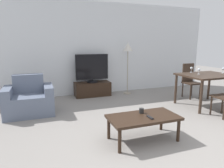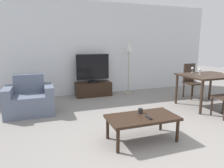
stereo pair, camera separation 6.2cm
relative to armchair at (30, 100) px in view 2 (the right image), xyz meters
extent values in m
plane|color=gray|center=(1.91, -2.44, -0.30)|extent=(18.00, 18.00, 0.00)
cube|color=silver|center=(1.91, 1.33, 1.05)|extent=(7.51, 0.06, 2.70)
cube|color=slate|center=(0.00, -0.03, -0.09)|extent=(0.63, 0.73, 0.43)
cube|color=slate|center=(0.00, 0.23, 0.33)|extent=(0.63, 0.20, 0.41)
cube|color=slate|center=(-0.41, -0.03, 0.00)|extent=(0.18, 0.73, 0.61)
cube|color=slate|center=(0.41, -0.03, 0.00)|extent=(0.18, 0.73, 0.61)
cube|color=black|center=(1.67, 1.03, -0.10)|extent=(1.02, 0.47, 0.40)
cylinder|color=black|center=(1.67, 1.03, 0.12)|extent=(0.32, 0.32, 0.03)
cylinder|color=black|center=(1.67, 1.03, 0.16)|extent=(0.04, 0.04, 0.05)
cube|color=black|center=(1.67, 1.03, 0.54)|extent=(0.95, 0.04, 0.73)
cube|color=black|center=(1.67, 1.01, 0.54)|extent=(0.91, 0.01, 0.69)
cube|color=black|center=(1.71, -1.92, 0.07)|extent=(1.09, 0.57, 0.04)
cylinder|color=black|center=(1.22, -2.15, -0.13)|extent=(0.05, 0.05, 0.36)
cylinder|color=black|center=(2.20, -2.15, -0.13)|extent=(0.05, 0.05, 0.36)
cylinder|color=black|center=(1.22, -1.69, -0.13)|extent=(0.05, 0.05, 0.36)
cylinder|color=black|center=(2.20, -1.69, -0.13)|extent=(0.05, 0.05, 0.36)
cube|color=#38281E|center=(4.01, -0.85, 0.45)|extent=(1.21, 0.96, 0.04)
cylinder|color=#38281E|center=(3.47, -1.28, 0.07)|extent=(0.06, 0.06, 0.74)
cylinder|color=#38281E|center=(3.47, -0.43, 0.07)|extent=(0.06, 0.06, 0.74)
cylinder|color=#38281E|center=(4.56, -0.43, 0.07)|extent=(0.06, 0.06, 0.74)
cylinder|color=#38281E|center=(3.64, -1.40, -0.10)|extent=(0.04, 0.04, 0.40)
cylinder|color=#38281E|center=(3.96, -1.40, -0.10)|extent=(0.04, 0.04, 0.40)
cube|color=#38281E|center=(4.23, -0.14, 0.12)|extent=(0.40, 0.40, 0.04)
cylinder|color=#38281E|center=(4.06, -0.30, -0.10)|extent=(0.04, 0.04, 0.40)
cylinder|color=#38281E|center=(4.39, -0.30, -0.10)|extent=(0.04, 0.04, 0.40)
cylinder|color=#38281E|center=(4.06, 0.02, -0.10)|extent=(0.04, 0.04, 0.40)
cylinder|color=#38281E|center=(4.39, 0.02, -0.10)|extent=(0.04, 0.04, 0.40)
cube|color=#38281E|center=(4.23, 0.04, 0.39)|extent=(0.37, 0.04, 0.51)
cylinder|color=gray|center=(2.74, 0.92, -0.29)|extent=(0.24, 0.24, 0.02)
cylinder|color=gray|center=(2.74, 0.92, 0.35)|extent=(0.02, 0.02, 1.26)
cone|color=beige|center=(2.74, 0.92, 1.11)|extent=(0.29, 0.29, 0.25)
cube|color=black|center=(1.77, -2.02, 0.10)|extent=(0.04, 0.15, 0.02)
cylinder|color=black|center=(1.75, -1.79, 0.13)|extent=(0.08, 0.08, 0.08)
cylinder|color=silver|center=(4.53, -0.84, 0.48)|extent=(0.06, 0.06, 0.01)
cylinder|color=silver|center=(4.53, -0.84, 0.52)|extent=(0.01, 0.01, 0.07)
cylinder|color=silver|center=(3.85, -0.76, 0.48)|extent=(0.06, 0.06, 0.01)
cylinder|color=silver|center=(3.85, -0.76, 0.52)|extent=(0.01, 0.01, 0.07)
sphere|color=silver|center=(3.85, -0.76, 0.59)|extent=(0.07, 0.07, 0.07)
cylinder|color=silver|center=(3.89, -0.46, 0.48)|extent=(0.06, 0.06, 0.01)
cylinder|color=silver|center=(3.89, -0.46, 0.52)|extent=(0.01, 0.01, 0.07)
sphere|color=silver|center=(3.89, -0.46, 0.59)|extent=(0.07, 0.07, 0.07)
camera|label=1|loc=(0.24, -4.50, 1.19)|focal=32.00mm
camera|label=2|loc=(0.30, -4.52, 1.19)|focal=32.00mm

